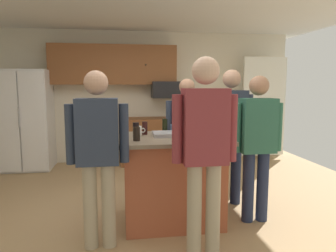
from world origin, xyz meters
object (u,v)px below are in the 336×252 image
Objects in this scene: mug_ceramic_white at (174,128)px; serving_tray at (173,134)px; person_guest_right at (205,144)px; person_host_foreground at (187,130)px; glass_pilsner at (137,134)px; mug_blue_stoneware at (138,131)px; refrigerator at (26,120)px; glass_stout_tall at (165,126)px; tumbler_amber at (145,128)px; person_guest_by_door at (231,127)px; glass_short_whisky at (205,127)px; person_elder_center at (98,148)px; kitchen_island at (172,179)px; glass_dark_ale at (136,130)px; microwave_over_range at (166,90)px; person_guest_left at (257,139)px.

mug_ceramic_white is 0.31× the size of serving_tray.
person_guest_right is 1.09× the size of person_host_foreground.
mug_blue_stoneware is (0.03, 0.33, -0.02)m from glass_pilsner.
refrigerator is 3.22m from glass_stout_tall.
mug_ceramic_white is 0.90× the size of tumbler_amber.
refrigerator is 3.81m from person_guest_by_door.
person_guest_by_door is at bearing 30.60° from glass_short_whisky.
person_guest_right is 1.02× the size of person_guest_by_door.
person_elder_center reaches higher than serving_tray.
glass_short_whisky is (0.42, 0.16, 0.56)m from kitchen_island.
mug_blue_stoneware is at bearing -151.97° from glass_stout_tall.
glass_short_whisky reaches higher than serving_tray.
microwave_over_range is at bearing 75.26° from glass_dark_ale.
person_guest_right reaches higher than glass_stout_tall.
serving_tray is (-0.14, 0.85, -0.04)m from person_guest_right.
serving_tray is at bearing -164.90° from glass_short_whisky.
person_guest_left is at bearing -40.71° from refrigerator.
mug_blue_stoneware is (1.90, -2.49, 0.12)m from refrigerator.
person_guest_right is at bearing -54.93° from glass_dark_ale.
refrigerator is 4.12× the size of serving_tray.
refrigerator is at bearing -32.28° from person_guest_left.
glass_pilsner is at bearing 32.08° from person_guest_right.
mug_ceramic_white is 0.25m from serving_tray.
kitchen_island is 8.97× the size of mug_blue_stoneware.
person_elder_center is at bearing 59.57° from person_guest_right.
glass_pilsner is 1.08× the size of mug_blue_stoneware.
glass_stout_tall is (0.25, 0.11, 0.01)m from tumbler_amber.
person_host_foreground is (-0.00, -1.98, -0.52)m from microwave_over_range.
person_guest_left is 9.84× the size of glass_stout_tall.
person_elder_center is 0.96× the size of person_guest_by_door.
person_elder_center is 0.83m from tumbler_amber.
refrigerator is at bearing -177.40° from microwave_over_range.
glass_dark_ale is 1.11× the size of tumbler_amber.
person_elder_center reaches higher than tumbler_amber.
mug_ceramic_white is at bearing 16.14° from tumbler_amber.
person_guest_right is 0.98m from person_elder_center.
person_guest_left reaches higher than serving_tray.
person_elder_center is 11.14× the size of tumbler_amber.
person_guest_left is 1.08m from person_host_foreground.
person_guest_right is 11.84× the size of tumbler_amber.
person_guest_by_door reaches higher than mug_blue_stoneware.
microwave_over_range is at bearing -69.71° from person_guest_left.
kitchen_island is 0.71× the size of person_elder_center.
glass_short_whisky is (0.81, 0.18, -0.00)m from glass_dark_ale.
person_guest_right is 1.02m from person_guest_left.
mug_blue_stoneware reaches higher than mug_ceramic_white.
microwave_over_range reaches higher than mug_ceramic_white.
refrigerator is 13.49× the size of mug_ceramic_white.
kitchen_island is 0.66m from mug_blue_stoneware.
person_guest_by_door is 1.22m from mug_blue_stoneware.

